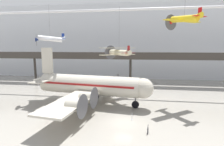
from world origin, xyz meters
TOP-DOWN VIEW (x-y plane):
  - ground_plane at (0.00, 0.00)m, footprint 260.00×260.00m
  - hangar_back_wall at (0.00, 37.49)m, footprint 140.00×3.00m
  - mezzanine_walkway at (0.00, 26.04)m, footprint 110.00×3.20m
  - ceiling_truss_beam at (0.00, 18.60)m, footprint 120.00×0.60m
  - airliner_silver_main at (-7.32, 7.40)m, footprint 24.94×28.67m
  - suspended_plane_cream_biplane at (-2.00, 12.90)m, footprint 7.40×7.32m
  - suspended_plane_white_twin at (-15.58, 9.41)m, footprint 5.92×6.52m
  - suspended_plane_yellow_lowwing at (9.94, 9.14)m, footprint 7.46×6.92m
  - stanchion_barrier at (1.24, 0.86)m, footprint 0.36×0.36m
  - info_sign_pedestal at (3.33, -3.05)m, footprint 0.22×0.77m

SIDE VIEW (x-z plane):
  - ground_plane at x=0.00m, z-range 0.00..0.00m
  - stanchion_barrier at x=1.24m, z-range -0.21..0.87m
  - info_sign_pedestal at x=3.33m, z-range -0.17..1.08m
  - airliner_silver_main at x=-7.32m, z-range -1.69..9.03m
  - mezzanine_walkway at x=0.00m, z-range 3.07..12.47m
  - suspended_plane_cream_biplane at x=-2.00m, z-range 4.26..15.25m
  - suspended_plane_white_twin at x=-15.58m, z-range 8.36..16.56m
  - hangar_back_wall at x=0.00m, z-range 0.00..25.49m
  - suspended_plane_yellow_lowwing at x=9.94m, z-range 13.16..18.37m
  - ceiling_truss_beam at x=0.00m, z-range 19.28..19.88m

